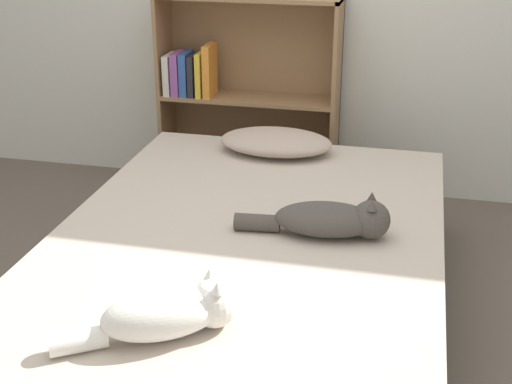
{
  "coord_description": "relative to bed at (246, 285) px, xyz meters",
  "views": [
    {
      "loc": [
        0.55,
        -2.19,
        1.55
      ],
      "look_at": [
        0.0,
        0.16,
        0.5
      ],
      "focal_mm": 50.0,
      "sensor_mm": 36.0,
      "label": 1
    }
  ],
  "objects": [
    {
      "name": "bed",
      "position": [
        0.0,
        0.0,
        0.0
      ],
      "size": [
        1.41,
        2.1,
        0.4
      ],
      "color": "#333338",
      "rests_on": "ground_plane"
    },
    {
      "name": "cat_dark",
      "position": [
        0.3,
        0.07,
        0.26
      ],
      "size": [
        0.55,
        0.21,
        0.16
      ],
      "rotation": [
        0.0,
        0.0,
        0.09
      ],
      "color": "#47423D",
      "rests_on": "bed"
    },
    {
      "name": "bookshelf",
      "position": [
        -0.35,
        1.34,
        0.34
      ],
      "size": [
        0.93,
        0.26,
        1.04
      ],
      "color": "#8E6B47",
      "rests_on": "ground_plane"
    },
    {
      "name": "ground_plane",
      "position": [
        0.0,
        0.0,
        -0.2
      ],
      "size": [
        8.0,
        8.0,
        0.0
      ],
      "primitive_type": "plane",
      "color": "brown"
    },
    {
      "name": "cat_light",
      "position": [
        -0.05,
        -0.63,
        0.27
      ],
      "size": [
        0.47,
        0.36,
        0.16
      ],
      "rotation": [
        0.0,
        0.0,
        0.57
      ],
      "color": "white",
      "rests_on": "bed"
    },
    {
      "name": "pillow",
      "position": [
        -0.07,
        0.85,
        0.25
      ],
      "size": [
        0.52,
        0.33,
        0.1
      ],
      "color": "#B29E8E",
      "rests_on": "bed"
    }
  ]
}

